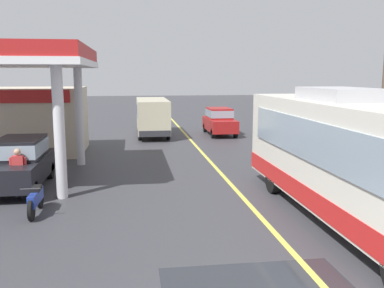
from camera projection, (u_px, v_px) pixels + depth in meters
The scene contains 9 objects.
ground at pixel (194, 143), 25.52m from camera, with size 120.00×120.00×0.00m, color #38383D.
lane_divider_stripe at pixel (208, 159), 20.63m from camera, with size 0.16×50.00×0.01m, color #D8CC4C.
coach_bus_main at pixel (354, 162), 11.50m from camera, with size 2.60×11.04×3.69m.
gas_station_roadside at pixel (2, 106), 20.03m from camera, with size 9.10×11.95×5.10m.
car_at_pump at pixel (20, 161), 15.25m from camera, with size 1.70×4.20×1.82m.
minibus_opposing_lane at pixel (152, 114), 28.56m from camera, with size 2.04×6.13×2.44m.
motorcycle_parked_forecourt at pixel (36, 199), 12.53m from camera, with size 0.55×1.80×0.92m.
pedestrian_near_pump at pixel (18, 170), 14.09m from camera, with size 0.55×0.22×1.66m.
car_trailing_behind_bus at pixel (219, 120), 29.08m from camera, with size 1.70×4.20×1.82m.
Camera 1 is at (-3.59, -4.94, 4.05)m, focal length 39.92 mm.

